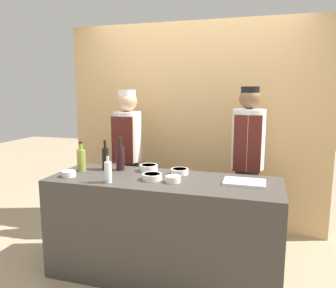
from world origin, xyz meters
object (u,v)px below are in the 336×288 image
object	(u,v)px
sauce_bowl_green	(152,176)
bottle_clear	(108,171)
bottle_oil	(81,159)
sauce_bowl_orange	(149,168)
chef_right	(247,162)
sauce_bowl_white	(180,171)
bottle_wine	(120,157)
cutting_board	(244,182)
sauce_bowl_yellow	(69,173)
bottle_soy	(105,158)
chef_left	(128,155)
sauce_bowl_brown	(173,179)

from	to	relation	value
sauce_bowl_green	bottle_clear	world-z (taller)	bottle_clear
bottle_oil	sauce_bowl_orange	bearing A→B (deg)	15.65
bottle_oil	chef_right	distance (m)	1.64
sauce_bowl_white	bottle_wine	distance (m)	0.59
cutting_board	bottle_clear	bearing A→B (deg)	-164.80
sauce_bowl_green	sauce_bowl_yellow	bearing A→B (deg)	-171.17
bottle_oil	bottle_soy	xyz separation A→B (m)	(0.18, 0.12, 0.00)
sauce_bowl_orange	bottle_clear	xyz separation A→B (m)	(-0.19, -0.46, 0.06)
bottle_soy	sauce_bowl_green	bearing A→B (deg)	-22.41
bottle_wine	sauce_bowl_white	bearing A→B (deg)	0.80
bottle_oil	chef_left	distance (m)	0.73
sauce_bowl_brown	sauce_bowl_yellow	xyz separation A→B (m)	(-0.92, -0.09, -0.00)
sauce_bowl_yellow	chef_left	world-z (taller)	chef_left
sauce_bowl_green	chef_left	distance (m)	0.99
sauce_bowl_brown	bottle_oil	xyz separation A→B (m)	(-0.93, 0.13, 0.08)
sauce_bowl_orange	chef_right	xyz separation A→B (m)	(0.87, 0.53, -0.00)
sauce_bowl_yellow	bottle_clear	xyz separation A→B (m)	(0.42, -0.07, 0.07)
sauce_bowl_brown	bottle_oil	world-z (taller)	bottle_oil
bottle_oil	chef_left	xyz separation A→B (m)	(0.16, 0.70, -0.08)
bottle_clear	bottle_wine	bearing A→B (deg)	101.15
sauce_bowl_yellow	chef_right	size ratio (longest dim) A/B	0.07
sauce_bowl_white	bottle_clear	size ratio (longest dim) A/B	0.66
sauce_bowl_white	bottle_oil	distance (m)	0.93
sauce_bowl_white	sauce_bowl_yellow	size ratio (longest dim) A/B	1.29
bottle_oil	bottle_soy	size ratio (longest dim) A/B	0.98
bottle_wine	sauce_bowl_yellow	bearing A→B (deg)	-133.99
bottle_clear	chef_left	xyz separation A→B (m)	(-0.26, 0.99, -0.07)
sauce_bowl_orange	bottle_oil	bearing A→B (deg)	-164.35
sauce_bowl_green	bottle_oil	size ratio (longest dim) A/B	0.61
sauce_bowl_yellow	bottle_oil	distance (m)	0.23
sauce_bowl_brown	bottle_soy	bearing A→B (deg)	161.31
sauce_bowl_white	bottle_soy	xyz separation A→B (m)	(-0.73, -0.01, 0.08)
bottle_soy	chef_right	world-z (taller)	chef_right
sauce_bowl_orange	sauce_bowl_green	bearing A→B (deg)	-64.64
sauce_bowl_brown	bottle_clear	world-z (taller)	bottle_clear
sauce_bowl_white	bottle_oil	world-z (taller)	bottle_oil
sauce_bowl_green	bottle_wine	distance (m)	0.47
sauce_bowl_white	bottle_wine	size ratio (longest dim) A/B	0.50
bottle_soy	chef_right	xyz separation A→B (m)	(1.29, 0.58, -0.08)
bottle_oil	bottle_soy	bearing A→B (deg)	33.99
sauce_bowl_white	bottle_oil	bearing A→B (deg)	-171.48
sauce_bowl_white	chef_left	size ratio (longest dim) A/B	0.10
bottle_soy	bottle_clear	bearing A→B (deg)	-60.06
sauce_bowl_white	chef_right	world-z (taller)	chef_right
cutting_board	bottle_oil	xyz separation A→B (m)	(-1.50, -0.01, 0.10)
sauce_bowl_yellow	bottle_oil	world-z (taller)	bottle_oil
sauce_bowl_orange	bottle_soy	bearing A→B (deg)	-173.81
bottle_soy	bottle_wine	size ratio (longest dim) A/B	0.90
sauce_bowl_green	sauce_bowl_yellow	distance (m)	0.74
sauce_bowl_brown	sauce_bowl_yellow	distance (m)	0.93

